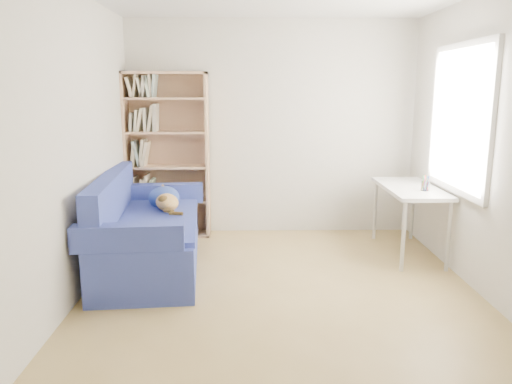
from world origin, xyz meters
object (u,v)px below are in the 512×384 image
at_px(desk, 410,193).
at_px(sofa, 146,233).
at_px(pen_cup, 425,185).
at_px(bookshelf, 168,162).

bearing_deg(desk, sofa, -172.12).
relative_size(desk, pen_cup, 7.28).
height_order(bookshelf, pen_cup, bookshelf).
height_order(bookshelf, desk, bookshelf).
xyz_separation_m(bookshelf, pen_cup, (2.79, -0.97, -0.10)).
bearing_deg(pen_cup, bookshelf, 160.77).
distance_m(bookshelf, pen_cup, 2.96).
xyz_separation_m(bookshelf, desk, (2.71, -0.76, -0.23)).
bearing_deg(desk, pen_cup, -69.78).
distance_m(sofa, pen_cup, 2.89).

